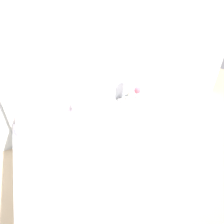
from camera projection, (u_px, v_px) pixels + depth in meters
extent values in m
plane|color=#CCB28E|center=(72.00, 133.00, 3.37)|extent=(12.00, 12.00, 0.00)
cube|color=white|center=(60.00, 66.00, 2.72)|extent=(8.00, 0.06, 2.60)
cube|color=white|center=(89.00, 165.00, 2.50)|extent=(1.79, 2.06, 0.34)
cube|color=white|center=(88.00, 152.00, 2.35)|extent=(1.76, 2.02, 0.20)
cube|color=white|center=(68.00, 110.00, 3.06)|extent=(1.83, 0.05, 1.08)
cube|color=white|center=(43.00, 120.00, 2.69)|extent=(0.75, 0.36, 0.14)
cube|color=white|center=(95.00, 107.00, 3.01)|extent=(0.75, 0.36, 0.14)
cube|color=white|center=(131.00, 112.00, 3.51)|extent=(0.43, 0.36, 0.53)
sphere|color=#B2AD93|center=(136.00, 110.00, 3.29)|extent=(0.02, 0.02, 0.02)
cylinder|color=beige|center=(128.00, 98.00, 3.38)|extent=(0.10, 0.10, 0.05)
cylinder|color=#B7B29E|center=(128.00, 93.00, 3.32)|extent=(0.02, 0.02, 0.17)
cylinder|color=silver|center=(129.00, 85.00, 3.22)|extent=(0.20, 0.20, 0.18)
cylinder|color=white|center=(137.00, 95.00, 3.41)|extent=(0.08, 0.08, 0.12)
sphere|color=#E06B7F|center=(137.00, 90.00, 3.36)|extent=(0.13, 0.13, 0.13)
sphere|color=#609356|center=(139.00, 92.00, 3.39)|extent=(0.06, 0.06, 0.06)
cylinder|color=white|center=(138.00, 101.00, 3.33)|extent=(0.13, 0.13, 0.01)
cylinder|color=white|center=(138.00, 100.00, 3.31)|extent=(0.08, 0.08, 0.06)
cube|color=white|center=(132.00, 102.00, 3.26)|extent=(0.06, 0.06, 0.06)
cylinder|color=white|center=(132.00, 103.00, 3.24)|extent=(0.05, 0.00, 0.05)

